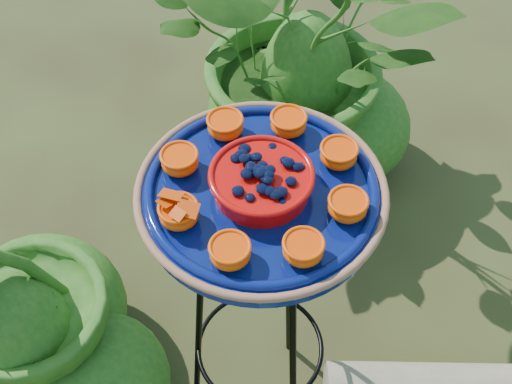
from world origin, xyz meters
The scene contains 4 objects.
tripod_stand centered at (-0.07, -0.02, 0.50)m, with size 0.37×0.37×0.82m.
feeder_dish centered at (-0.07, -0.02, 0.85)m, with size 0.52×0.52×0.10m.
shrub_back_left centered at (-0.60, 0.69, 0.45)m, with size 0.81×0.71×0.90m, color #1F4F15.
shrub_front_left centered at (-0.48, -0.41, 0.43)m, with size 0.47×0.38×0.86m, color #1F4F15.
Camera 1 is at (0.47, -0.55, 1.79)m, focal length 50.00 mm.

